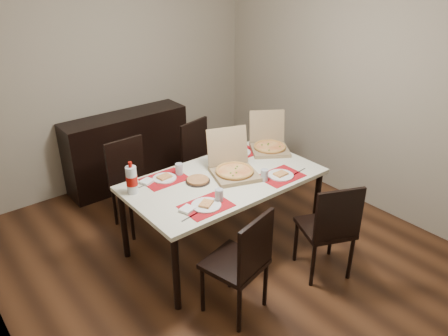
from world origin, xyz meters
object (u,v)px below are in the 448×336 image
(sideboard, at_px, (127,150))
(chair_far_left, at_px, (132,180))
(chair_near_left, at_px, (242,261))
(chair_near_right, at_px, (330,227))
(chair_far_right, at_px, (202,158))
(dip_bowl, at_px, (218,168))
(dining_table, at_px, (224,184))
(soda_bottle, at_px, (132,180))
(pizza_box_center, at_px, (233,169))

(sideboard, relative_size, chair_far_left, 1.61)
(chair_near_left, distance_m, chair_near_right, 0.90)
(chair_far_right, bearing_deg, chair_far_left, 179.29)
(dip_bowl, bearing_deg, sideboard, 95.61)
(dining_table, bearing_deg, sideboard, 93.23)
(chair_far_right, height_order, dip_bowl, chair_far_right)
(dip_bowl, bearing_deg, dining_table, -109.38)
(chair_far_right, xyz_separation_m, soda_bottle, (-1.19, -0.61, 0.36))
(sideboard, xyz_separation_m, dining_table, (0.10, -1.77, 0.23))
(dining_table, height_order, soda_bottle, soda_bottle)
(sideboard, height_order, dining_table, sideboard)
(pizza_box_center, bearing_deg, chair_near_left, -125.79)
(sideboard, bearing_deg, chair_far_left, -114.10)
(dining_table, height_order, chair_near_right, chair_near_right)
(chair_near_right, distance_m, chair_far_left, 2.03)
(chair_near_left, bearing_deg, soda_bottle, 106.79)
(dining_table, relative_size, soda_bottle, 6.13)
(chair_near_left, relative_size, chair_near_right, 1.00)
(chair_near_left, xyz_separation_m, chair_near_right, (0.89, -0.12, 0.00))
(chair_far_left, relative_size, dip_bowl, 7.93)
(chair_near_left, xyz_separation_m, pizza_box_center, (0.57, 0.79, 0.30))
(dining_table, xyz_separation_m, soda_bottle, (-0.79, 0.28, 0.19))
(dining_table, relative_size, dip_bowl, 15.35)
(dining_table, distance_m, chair_far_left, 1.04)
(chair_far_right, bearing_deg, soda_bottle, -152.90)
(sideboard, height_order, soda_bottle, soda_bottle)
(chair_far_left, bearing_deg, chair_near_left, -89.18)
(sideboard, bearing_deg, dining_table, -86.77)
(sideboard, distance_m, chair_far_right, 1.01)
(chair_near_right, xyz_separation_m, chair_far_left, (-0.91, 1.82, 0.00))
(chair_near_right, xyz_separation_m, pizza_box_center, (-0.32, 0.92, 0.30))
(sideboard, xyz_separation_m, dip_bowl, (0.16, -1.60, 0.31))
(dip_bowl, bearing_deg, chair_near_left, -118.47)
(soda_bottle, bearing_deg, sideboard, 65.12)
(soda_bottle, bearing_deg, chair_far_left, 64.03)
(chair_near_right, bearing_deg, chair_far_right, 90.90)
(chair_far_left, height_order, dip_bowl, chair_far_left)
(sideboard, height_order, pizza_box_center, pizza_box_center)
(sideboard, bearing_deg, soda_bottle, -114.88)
(sideboard, distance_m, dining_table, 1.78)
(chair_far_right, relative_size, pizza_box_center, 1.70)
(dip_bowl, height_order, soda_bottle, soda_bottle)
(dining_table, distance_m, dip_bowl, 0.19)
(chair_near_right, xyz_separation_m, dip_bowl, (-0.37, 1.08, 0.25))
(dining_table, distance_m, chair_far_right, 0.99)
(pizza_box_center, bearing_deg, chair_near_right, -70.95)
(pizza_box_center, bearing_deg, dining_table, 178.74)
(chair_far_left, bearing_deg, chair_near_right, -63.31)
(dining_table, relative_size, chair_far_left, 1.94)
(chair_near_right, height_order, chair_far_right, same)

